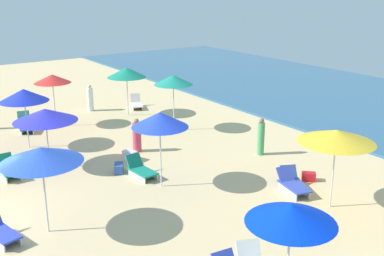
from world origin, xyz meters
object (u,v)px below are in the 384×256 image
lounge_chair_9_1 (30,127)px  umbrella_2 (24,95)px  umbrella_8 (41,155)px  lounge_chair_1_0 (141,170)px  cooler_box_0 (119,168)px  lounge_chair_8_0 (1,232)px  umbrella_4 (45,115)px  lounge_chair_9_0 (24,121)px  lounge_chair_3_0 (136,104)px  beachgoer_2 (137,136)px  umbrella_7 (337,136)px  lounge_chair_4_0 (9,169)px  cooler_box_2 (130,155)px  beachgoer_0 (90,99)px  cooler_box_1 (309,177)px  lounge_chair_7_1 (292,185)px  umbrella_5 (291,214)px  beachgoer_1 (261,138)px  lounge_chair_7_0 (293,182)px  umbrella_3 (127,72)px  umbrella_6 (173,80)px  umbrella_1 (160,120)px

lounge_chair_9_1 → umbrella_2: bearing=-78.4°
umbrella_8 → lounge_chair_1_0: bearing=116.4°
cooler_box_0 → lounge_chair_8_0: bearing=147.2°
umbrella_4 → lounge_chair_9_0: 6.53m
lounge_chair_9_1 → cooler_box_0: size_ratio=2.32×
lounge_chair_3_0 → beachgoer_2: bearing=-96.8°
lounge_chair_1_0 → umbrella_7: 7.23m
lounge_chair_4_0 → cooler_box_2: 4.68m
umbrella_2 → beachgoer_0: size_ratio=1.75×
umbrella_8 → cooler_box_0: (-2.94, 3.70, -2.23)m
umbrella_8 → cooler_box_1: (1.72, 9.15, -2.24)m
umbrella_7 → lounge_chair_7_1: 2.62m
beachgoer_2 → cooler_box_2: size_ratio=2.64×
umbrella_5 → umbrella_7: size_ratio=1.01×
umbrella_7 → umbrella_8: size_ratio=1.00×
umbrella_4 → beachgoer_1: umbrella_4 is taller
lounge_chair_7_0 → lounge_chair_7_1: size_ratio=1.01×
lounge_chair_7_0 → beachgoer_2: size_ratio=1.06×
umbrella_3 → umbrella_4: umbrella_3 is taller
umbrella_6 → lounge_chair_8_0: size_ratio=1.87×
umbrella_7 → beachgoer_0: 15.98m
lounge_chair_7_1 → lounge_chair_9_1: (-12.28, -5.50, -0.04)m
lounge_chair_8_0 → lounge_chair_3_0: bearing=33.8°
umbrella_7 → lounge_chair_1_0: bearing=-145.4°
lounge_chair_3_0 → lounge_chair_4_0: (6.37, -8.77, 0.04)m
lounge_chair_3_0 → umbrella_1: bearing=-92.6°
umbrella_7 → lounge_chair_9_1: umbrella_7 is taller
lounge_chair_9_1 → cooler_box_2: (6.29, 2.26, -0.04)m
beachgoer_2 → lounge_chair_7_0: bearing=110.3°
umbrella_5 → lounge_chair_4_0: bearing=-165.1°
cooler_box_0 → cooler_box_2: 1.35m
lounge_chair_7_1 → cooler_box_2: size_ratio=2.76×
lounge_chair_3_0 → umbrella_6: 5.44m
beachgoer_1 → cooler_box_2: beachgoer_1 is taller
beachgoer_0 → umbrella_4: bearing=44.7°
cooler_box_1 → cooler_box_2: 7.18m
beachgoer_1 → cooler_box_2: (-2.52, -4.91, -0.55)m
lounge_chair_9_1 → beachgoer_2: beachgoer_2 is taller
umbrella_4 → beachgoer_1: (3.58, 7.90, -1.41)m
lounge_chair_3_0 → lounge_chair_7_0: size_ratio=0.98×
lounge_chair_9_1 → cooler_box_1: bearing=-31.7°
umbrella_7 → lounge_chair_9_0: umbrella_7 is taller
lounge_chair_9_0 → lounge_chair_9_1: size_ratio=1.01×
umbrella_5 → lounge_chair_7_0: umbrella_5 is taller
umbrella_1 → lounge_chair_8_0: (0.66, -5.66, -2.23)m
umbrella_7 → lounge_chair_7_0: bearing=178.8°
lounge_chair_1_0 → lounge_chair_4_0: size_ratio=0.96×
umbrella_1 → umbrella_5: bearing=-9.5°
umbrella_6 → umbrella_7: 9.97m
lounge_chair_3_0 → beachgoer_1: 9.96m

